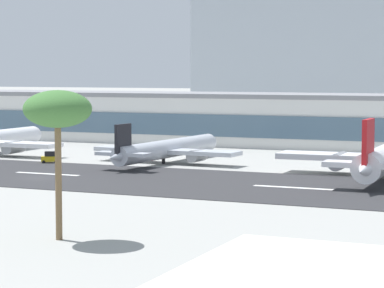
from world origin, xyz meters
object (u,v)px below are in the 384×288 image
at_px(airliner_black_tail_gate_1, 164,150).
at_px(service_baggage_tug_0, 50,158).
at_px(terminal_building, 259,119).
at_px(distant_hotel_block, 347,51).
at_px(palm_tree_3, 58,111).

relative_size(airliner_black_tail_gate_1, service_baggage_tug_0, 10.92).
xyz_separation_m(terminal_building, service_baggage_tug_0, (-22.25, -54.12, -4.94)).
distance_m(distant_hotel_block, palm_tree_3, 247.05).
distance_m(terminal_building, palm_tree_3, 117.90).
relative_size(terminal_building, palm_tree_3, 12.08).
height_order(terminal_building, airliner_black_tail_gate_1, terminal_building).
bearing_deg(terminal_building, palm_tree_3, -80.65).
xyz_separation_m(service_baggage_tug_0, palm_tree_3, (41.37, -62.01, 11.99)).
bearing_deg(airliner_black_tail_gate_1, terminal_building, 0.62).
bearing_deg(palm_tree_3, airliner_black_tail_gate_1, 107.17).
bearing_deg(airliner_black_tail_gate_1, palm_tree_3, -159.20).
height_order(service_baggage_tug_0, palm_tree_3, palm_tree_3).
relative_size(terminal_building, distant_hotel_block, 1.64).
xyz_separation_m(airliner_black_tail_gate_1, service_baggage_tug_0, (-19.81, -7.77, -1.55)).
distance_m(airliner_black_tail_gate_1, palm_tree_3, 73.78).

